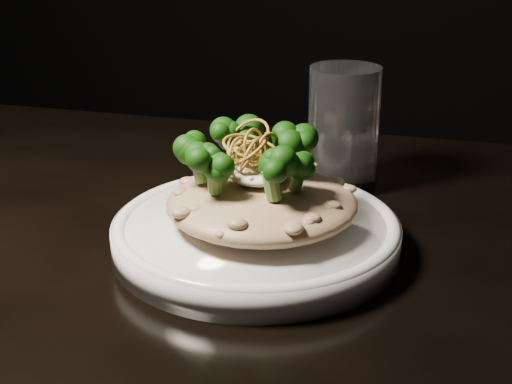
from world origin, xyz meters
TOP-DOWN VIEW (x-y plane):
  - table at (0.00, 0.00)m, footprint 1.10×0.80m
  - plate at (0.06, 0.02)m, footprint 0.26×0.26m
  - risotto at (0.07, 0.02)m, footprint 0.17×0.17m
  - broccoli at (0.06, 0.02)m, footprint 0.11×0.11m
  - cheese at (0.06, 0.02)m, footprint 0.05×0.05m
  - shallots at (0.06, 0.03)m, footprint 0.05×0.05m
  - drinking_glass at (0.11, 0.19)m, footprint 0.09×0.09m

SIDE VIEW (x-z plane):
  - table at x=0.00m, z-range 0.29..1.04m
  - plate at x=0.06m, z-range 0.75..0.78m
  - risotto at x=0.07m, z-range 0.78..0.81m
  - drinking_glass at x=0.11m, z-range 0.75..0.88m
  - cheese at x=0.06m, z-range 0.81..0.83m
  - broccoli at x=0.06m, z-range 0.81..0.85m
  - shallots at x=0.06m, z-range 0.83..0.86m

